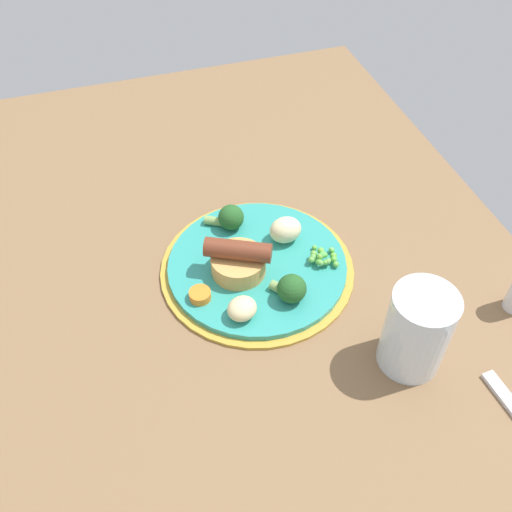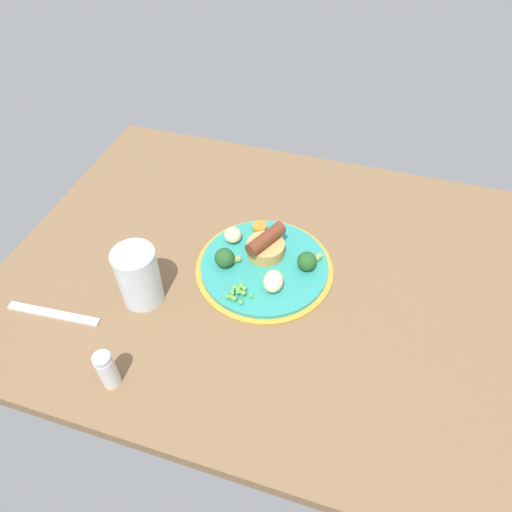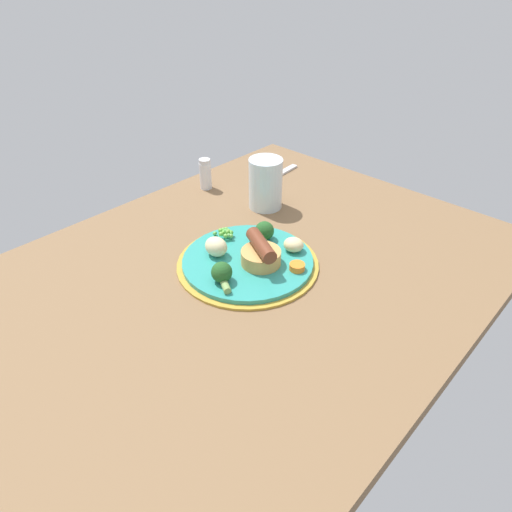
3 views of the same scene
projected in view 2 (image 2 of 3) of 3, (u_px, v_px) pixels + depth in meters
dining_table at (281, 274)px, 93.00cm from camera, size 110.00×80.00×3.00cm
dinner_plate at (264, 267)px, 91.57cm from camera, size 27.69×27.69×1.40cm
sausage_pudding at (266, 246)px, 91.35cm from camera, size 7.64×9.40×5.54cm
pea_pile at (238, 292)px, 84.92cm from camera, size 4.94×4.48×1.90cm
broccoli_floret_near at (308, 261)px, 89.05cm from camera, size 4.55×5.86×3.86cm
broccoli_floret_far at (225, 258)px, 89.52cm from camera, size 4.96×4.48×3.96cm
potato_chunk_0 at (233, 235)px, 94.64cm from camera, size 4.97×5.16×2.79cm
potato_chunk_1 at (273, 281)px, 85.43cm from camera, size 4.16×4.99×3.89cm
carrot_slice_3 at (260, 228)px, 97.27cm from camera, size 2.96×2.96×1.26cm
fork at (54, 314)px, 84.01cm from camera, size 18.07×2.94×0.60cm
drinking_glass at (138, 276)px, 82.85cm from camera, size 7.83×7.83×11.89cm
salt_shaker at (107, 370)px, 72.26cm from camera, size 2.99×2.99×7.81cm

